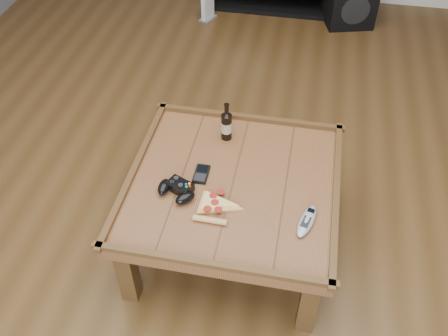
% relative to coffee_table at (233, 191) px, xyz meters
% --- Properties ---
extents(ground, '(6.00, 6.00, 0.00)m').
position_rel_coffee_table_xyz_m(ground, '(0.00, 0.00, -0.39)').
color(ground, '#492F15').
rests_on(ground, ground).
extents(coffee_table, '(1.03, 1.03, 0.48)m').
position_rel_coffee_table_xyz_m(coffee_table, '(0.00, 0.00, 0.00)').
color(coffee_table, '#533617').
rests_on(coffee_table, ground).
extents(beer_bottle, '(0.06, 0.06, 0.22)m').
position_rel_coffee_table_xyz_m(beer_bottle, '(-0.09, 0.31, 0.15)').
color(beer_bottle, black).
rests_on(beer_bottle, coffee_table).
extents(game_controller, '(0.20, 0.18, 0.06)m').
position_rel_coffee_table_xyz_m(game_controller, '(-0.24, -0.12, 0.09)').
color(game_controller, black).
rests_on(game_controller, coffee_table).
extents(pizza_slice, '(0.17, 0.28, 0.03)m').
position_rel_coffee_table_xyz_m(pizza_slice, '(-0.06, -0.17, 0.07)').
color(pizza_slice, '#DCB060').
rests_on(pizza_slice, coffee_table).
extents(smartphone, '(0.07, 0.12, 0.02)m').
position_rel_coffee_table_xyz_m(smartphone, '(-0.16, 0.02, 0.07)').
color(smartphone, black).
rests_on(smartphone, coffee_table).
extents(remote_control, '(0.11, 0.21, 0.03)m').
position_rel_coffee_table_xyz_m(remote_control, '(0.36, -0.18, 0.07)').
color(remote_control, '#969DA3').
rests_on(remote_control, coffee_table).
extents(subwoofer, '(0.48, 0.48, 0.39)m').
position_rel_coffee_table_xyz_m(subwoofer, '(0.55, 2.57, -0.20)').
color(subwoofer, black).
rests_on(subwoofer, ground).
extents(game_console, '(0.14, 0.19, 0.21)m').
position_rel_coffee_table_xyz_m(game_console, '(-0.65, 2.37, -0.30)').
color(game_console, gray).
rests_on(game_console, ground).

